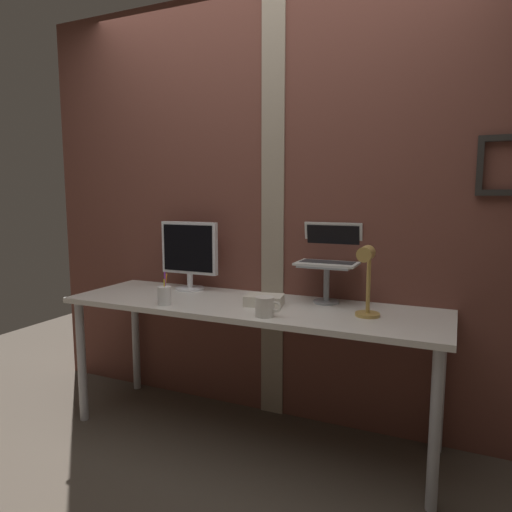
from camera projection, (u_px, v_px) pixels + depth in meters
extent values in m
plane|color=#4C4238|center=(243.00, 442.00, 2.51)|extent=(6.00, 6.00, 0.00)
cube|color=brown|center=(275.00, 208.00, 2.76)|extent=(3.27, 0.12, 2.54)
cube|color=gray|center=(273.00, 209.00, 2.70)|extent=(0.14, 0.01, 2.54)
cube|color=black|center=(509.00, 193.00, 2.18)|extent=(0.29, 0.03, 0.03)
cube|color=black|center=(480.00, 166.00, 2.21)|extent=(0.03, 0.03, 0.23)
cube|color=silver|center=(249.00, 306.00, 2.50)|extent=(2.09, 0.62, 0.03)
cylinder|color=#B2B2B7|center=(82.00, 361.00, 2.72)|extent=(0.05, 0.05, 0.73)
cylinder|color=#B2B2B7|center=(435.00, 430.00, 1.92)|extent=(0.05, 0.05, 0.73)
cylinder|color=#B2B2B7|center=(136.00, 338.00, 3.17)|extent=(0.05, 0.05, 0.73)
cylinder|color=#B2B2B7|center=(440.00, 385.00, 2.37)|extent=(0.05, 0.05, 0.73)
cylinder|color=white|center=(190.00, 289.00, 2.86)|extent=(0.18, 0.18, 0.01)
cylinder|color=white|center=(190.00, 281.00, 2.86)|extent=(0.04, 0.04, 0.09)
cube|color=white|center=(189.00, 248.00, 2.83)|extent=(0.38, 0.04, 0.32)
cube|color=black|center=(188.00, 248.00, 2.81)|extent=(0.35, 0.00, 0.29)
cylinder|color=gray|center=(326.00, 302.00, 2.51)|extent=(0.14, 0.14, 0.01)
cylinder|color=gray|center=(326.00, 284.00, 2.50)|extent=(0.03, 0.03, 0.19)
cube|color=gray|center=(327.00, 266.00, 2.48)|extent=(0.28, 0.22, 0.01)
cube|color=silver|center=(327.00, 264.00, 2.48)|extent=(0.33, 0.21, 0.01)
cube|color=#2D2D30|center=(328.00, 262.00, 2.50)|extent=(0.29, 0.12, 0.00)
cube|color=silver|center=(333.00, 241.00, 2.58)|extent=(0.33, 0.05, 0.21)
cube|color=black|center=(333.00, 241.00, 2.57)|extent=(0.30, 0.04, 0.18)
cylinder|color=tan|center=(367.00, 314.00, 2.23)|extent=(0.12, 0.12, 0.02)
cylinder|color=tan|center=(369.00, 280.00, 2.21)|extent=(0.02, 0.02, 0.32)
cylinder|color=tan|center=(366.00, 254.00, 2.11)|extent=(0.07, 0.11, 0.07)
cylinder|color=white|center=(164.00, 296.00, 2.46)|extent=(0.07, 0.07, 0.10)
cylinder|color=orange|center=(165.00, 288.00, 2.47)|extent=(0.03, 0.02, 0.16)
cylinder|color=yellow|center=(164.00, 291.00, 2.46)|extent=(0.01, 0.02, 0.13)
cylinder|color=purple|center=(165.00, 287.00, 2.46)|extent=(0.02, 0.03, 0.17)
cylinder|color=silver|center=(265.00, 307.00, 2.22)|extent=(0.09, 0.09, 0.10)
torus|color=silver|center=(276.00, 307.00, 2.20)|extent=(0.05, 0.01, 0.05)
cube|color=silver|center=(264.00, 300.00, 2.45)|extent=(0.22, 0.17, 0.06)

